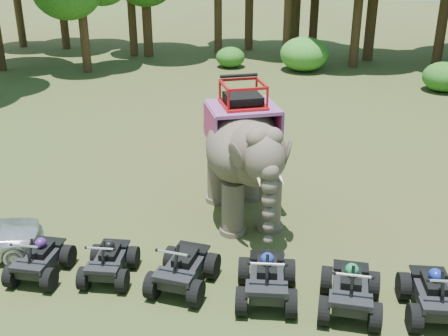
{
  "coord_description": "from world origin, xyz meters",
  "views": [
    {
      "loc": [
        2.41,
        -12.09,
        7.78
      ],
      "look_at": [
        0.0,
        1.2,
        1.9
      ],
      "focal_mm": 45.0,
      "sensor_mm": 36.0,
      "label": 1
    }
  ],
  "objects_px": {
    "atv_3": "(267,273)",
    "atv_2": "(183,263)",
    "atv_4": "(351,284)",
    "elephant": "(243,150)",
    "atv_0": "(39,255)",
    "atv_1": "(109,257)",
    "atv_5": "(435,290)"
  },
  "relations": [
    {
      "from": "elephant",
      "to": "atv_2",
      "type": "xyz_separation_m",
      "value": [
        -0.81,
        -3.8,
        -1.35
      ]
    },
    {
      "from": "atv_0",
      "to": "atv_1",
      "type": "bearing_deg",
      "value": 7.8
    },
    {
      "from": "atv_2",
      "to": "atv_4",
      "type": "relative_size",
      "value": 0.99
    },
    {
      "from": "atv_1",
      "to": "atv_2",
      "type": "distance_m",
      "value": 1.83
    },
    {
      "from": "atv_3",
      "to": "elephant",
      "type": "bearing_deg",
      "value": 100.37
    },
    {
      "from": "atv_1",
      "to": "atv_5",
      "type": "height_order",
      "value": "atv_5"
    },
    {
      "from": "atv_1",
      "to": "atv_5",
      "type": "relative_size",
      "value": 0.88
    },
    {
      "from": "atv_0",
      "to": "atv_5",
      "type": "bearing_deg",
      "value": 0.8
    },
    {
      "from": "elephant",
      "to": "atv_5",
      "type": "distance_m",
      "value": 6.23
    },
    {
      "from": "atv_1",
      "to": "atv_2",
      "type": "xyz_separation_m",
      "value": [
        1.83,
        -0.06,
        0.08
      ]
    },
    {
      "from": "atv_2",
      "to": "atv_5",
      "type": "relative_size",
      "value": 1.01
    },
    {
      "from": "atv_3",
      "to": "atv_2",
      "type": "bearing_deg",
      "value": 171.25
    },
    {
      "from": "atv_4",
      "to": "atv_3",
      "type": "bearing_deg",
      "value": 179.07
    },
    {
      "from": "atv_3",
      "to": "atv_4",
      "type": "relative_size",
      "value": 1.01
    },
    {
      "from": "atv_0",
      "to": "atv_5",
      "type": "relative_size",
      "value": 0.9
    },
    {
      "from": "atv_1",
      "to": "atv_3",
      "type": "height_order",
      "value": "atv_3"
    },
    {
      "from": "atv_1",
      "to": "atv_5",
      "type": "distance_m",
      "value": 7.37
    },
    {
      "from": "elephant",
      "to": "atv_3",
      "type": "relative_size",
      "value": 2.64
    },
    {
      "from": "atv_0",
      "to": "atv_3",
      "type": "bearing_deg",
      "value": 0.68
    },
    {
      "from": "atv_0",
      "to": "atv_3",
      "type": "relative_size",
      "value": 0.87
    },
    {
      "from": "atv_1",
      "to": "atv_3",
      "type": "xyz_separation_m",
      "value": [
        3.77,
        -0.16,
        0.1
      ]
    },
    {
      "from": "atv_5",
      "to": "atv_0",
      "type": "bearing_deg",
      "value": 175.78
    },
    {
      "from": "atv_0",
      "to": "atv_1",
      "type": "relative_size",
      "value": 1.02
    },
    {
      "from": "atv_4",
      "to": "atv_5",
      "type": "height_order",
      "value": "atv_4"
    },
    {
      "from": "atv_0",
      "to": "atv_1",
      "type": "distance_m",
      "value": 1.66
    },
    {
      "from": "atv_5",
      "to": "atv_4",
      "type": "bearing_deg",
      "value": 179.63
    },
    {
      "from": "atv_3",
      "to": "atv_5",
      "type": "xyz_separation_m",
      "value": [
        3.6,
        0.07,
        -0.02
      ]
    },
    {
      "from": "atv_2",
      "to": "atv_4",
      "type": "distance_m",
      "value": 3.77
    },
    {
      "from": "atv_0",
      "to": "atv_2",
      "type": "distance_m",
      "value": 3.48
    },
    {
      "from": "atv_1",
      "to": "atv_4",
      "type": "xyz_separation_m",
      "value": [
        5.6,
        -0.24,
        0.09
      ]
    },
    {
      "from": "atv_0",
      "to": "atv_2",
      "type": "xyz_separation_m",
      "value": [
        3.47,
        0.17,
        0.07
      ]
    },
    {
      "from": "atv_3",
      "to": "atv_4",
      "type": "xyz_separation_m",
      "value": [
        1.83,
        -0.08,
        -0.01
      ]
    }
  ]
}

